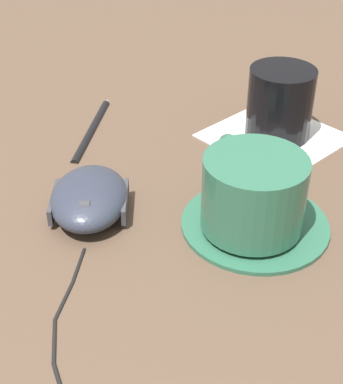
{
  "coord_description": "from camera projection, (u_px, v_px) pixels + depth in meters",
  "views": [
    {
      "loc": [
        -0.44,
        0.24,
        0.32
      ],
      "look_at": [
        -0.07,
        0.05,
        0.03
      ],
      "focal_mm": 55.0,
      "sensor_mm": 36.0,
      "label": 1
    }
  ],
  "objects": [
    {
      "name": "coffee_cup",
      "position": [
        254.0,
        191.0,
        0.5
      ],
      "size": [
        0.12,
        0.09,
        0.07
      ],
      "color": "#2D664C",
      "rests_on": "saucer"
    },
    {
      "name": "napkin_under_glass",
      "position": [
        274.0,
        136.0,
        0.65
      ],
      "size": [
        0.16,
        0.16,
        0.0
      ],
      "primitive_type": "cube",
      "rotation": [
        0.0,
        0.0,
        0.28
      ],
      "color": "white",
      "rests_on": "ground"
    },
    {
      "name": "ground_plane",
      "position": [
        189.0,
        169.0,
        0.6
      ],
      "size": [
        3.0,
        3.0,
        0.0
      ],
      "primitive_type": "plane",
      "color": "brown"
    },
    {
      "name": "pen",
      "position": [
        92.0,
        126.0,
        0.67
      ],
      "size": [
        0.13,
        0.09,
        0.01
      ],
      "color": "black",
      "rests_on": "ground"
    },
    {
      "name": "computer_mouse",
      "position": [
        89.0,
        198.0,
        0.53
      ],
      "size": [
        0.12,
        0.11,
        0.03
      ],
      "color": "#2D3342",
      "rests_on": "ground"
    },
    {
      "name": "drinking_glass",
      "position": [
        280.0,
        103.0,
        0.63
      ],
      "size": [
        0.07,
        0.07,
        0.08
      ],
      "primitive_type": "cylinder",
      "color": "black",
      "rests_on": "napkin_under_glass"
    },
    {
      "name": "mouse_cable",
      "position": [
        89.0,
        377.0,
        0.39
      ],
      "size": [
        0.26,
        0.07,
        0.0
      ],
      "color": "black",
      "rests_on": "ground"
    },
    {
      "name": "saucer",
      "position": [
        255.0,
        222.0,
        0.52
      ],
      "size": [
        0.13,
        0.13,
        0.01
      ],
      "primitive_type": "cylinder",
      "color": "#2D664C",
      "rests_on": "ground"
    }
  ]
}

